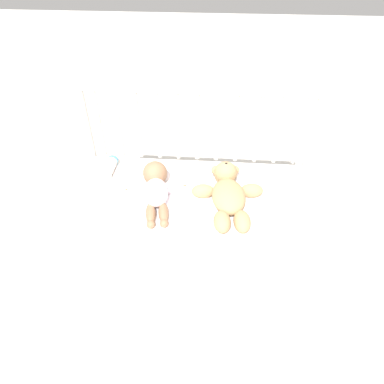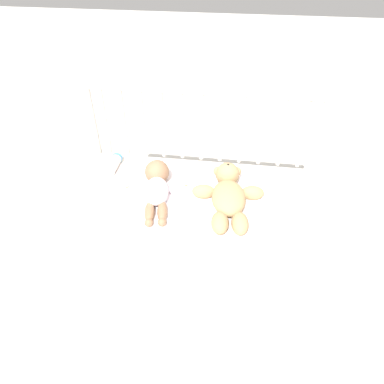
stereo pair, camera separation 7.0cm
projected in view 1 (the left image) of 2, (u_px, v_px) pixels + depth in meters
ground_plane at (192, 262)px, 1.87m from camera, size 12.00×12.00×0.00m
crib_mattress at (192, 234)px, 1.74m from camera, size 1.21×0.69×0.44m
crib_rail at (198, 133)px, 1.78m from camera, size 1.21×0.04×0.85m
blanket at (192, 202)px, 1.59m from camera, size 0.84×0.51×0.01m
teddy_bear at (228, 193)px, 1.57m from camera, size 0.34×0.44×0.12m
baby at (156, 188)px, 1.61m from camera, size 0.33×0.39×0.12m
baby_bottle at (110, 165)px, 1.78m from camera, size 0.06×0.17×0.06m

